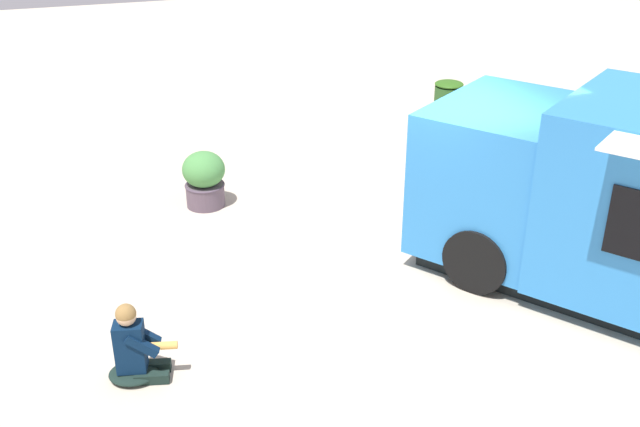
{
  "coord_description": "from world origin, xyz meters",
  "views": [
    {
      "loc": [
        -8.21,
        4.48,
        5.04
      ],
      "look_at": [
        0.14,
        1.62,
        0.72
      ],
      "focal_mm": 42.21,
      "sensor_mm": 36.0,
      "label": 1
    }
  ],
  "objects": [
    {
      "name": "planter_flowering_near",
      "position": [
        2.39,
        2.73,
        0.45
      ],
      "size": [
        0.65,
        0.65,
        0.88
      ],
      "color": "#554452",
      "rests_on": "ground_plane"
    },
    {
      "name": "person_customer",
      "position": [
        -1.56,
        4.24,
        0.35
      ],
      "size": [
        0.55,
        0.78,
        0.9
      ],
      "color": "black",
      "rests_on": "ground_plane"
    },
    {
      "name": "trash_bin",
      "position": [
        4.2,
        -2.38,
        0.51
      ],
      "size": [
        0.55,
        0.55,
        1.01
      ],
      "color": "#2A5322",
      "rests_on": "ground_plane"
    },
    {
      "name": "ground_plane",
      "position": [
        0.0,
        0.0,
        0.0
      ],
      "size": [
        40.0,
        40.0,
        0.0
      ],
      "primitive_type": "plane",
      "color": "#BDB19C"
    }
  ]
}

